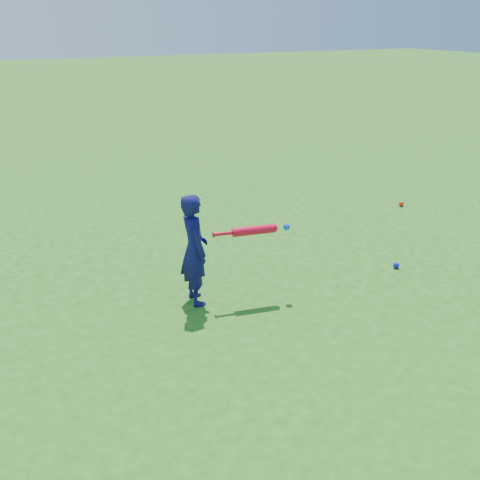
{
  "coord_description": "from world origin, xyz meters",
  "views": [
    {
      "loc": [
        -2.29,
        -5.36,
        2.85
      ],
      "look_at": [
        0.05,
        -0.64,
        0.66
      ],
      "focal_mm": 40.0,
      "sensor_mm": 36.0,
      "label": 1
    }
  ],
  "objects_px": {
    "ground_ball_red": "(401,204)",
    "ground_ball_blue": "(396,265)",
    "bat_swing": "(257,230)",
    "child": "(194,250)"
  },
  "relations": [
    {
      "from": "ground_ball_red",
      "to": "bat_swing",
      "type": "distance_m",
      "value": 3.99
    },
    {
      "from": "ground_ball_red",
      "to": "ground_ball_blue",
      "type": "distance_m",
      "value": 2.46
    },
    {
      "from": "child",
      "to": "bat_swing",
      "type": "xyz_separation_m",
      "value": [
        0.65,
        -0.17,
        0.17
      ]
    },
    {
      "from": "ground_ball_blue",
      "to": "ground_ball_red",
      "type": "bearing_deg",
      "value": 46.7
    },
    {
      "from": "ground_ball_blue",
      "to": "bat_swing",
      "type": "height_order",
      "value": "bat_swing"
    },
    {
      "from": "ground_ball_red",
      "to": "bat_swing",
      "type": "xyz_separation_m",
      "value": [
        -3.57,
        -1.64,
        0.74
      ]
    },
    {
      "from": "ground_ball_red",
      "to": "ground_ball_blue",
      "type": "xyz_separation_m",
      "value": [
        -1.69,
        -1.79,
        -0.0
      ]
    },
    {
      "from": "bat_swing",
      "to": "ground_ball_blue",
      "type": "bearing_deg",
      "value": 5.15
    },
    {
      "from": "ground_ball_red",
      "to": "bat_swing",
      "type": "relative_size",
      "value": 0.09
    },
    {
      "from": "ground_ball_red",
      "to": "ground_ball_blue",
      "type": "height_order",
      "value": "ground_ball_red"
    }
  ]
}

